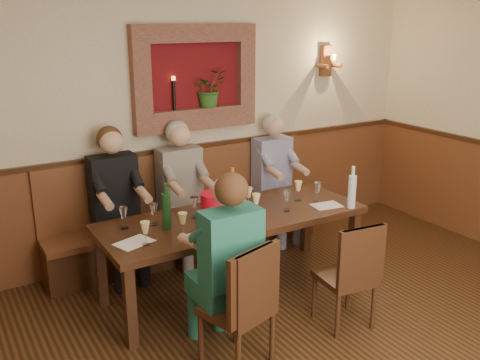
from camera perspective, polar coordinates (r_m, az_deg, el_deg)
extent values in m
cube|color=#C2B392|center=(5.59, -6.73, 6.12)|extent=(6.00, 0.04, 2.80)
cube|color=brown|center=(5.79, -6.36, -2.19)|extent=(6.00, 0.04, 1.10)
cube|color=#381E0F|center=(5.63, -6.55, 3.34)|extent=(6.02, 0.06, 0.05)
cube|color=#600D12|center=(5.59, -4.93, 10.85)|extent=(1.00, 0.02, 0.70)
cube|color=#8E5348|center=(5.52, -4.84, 15.35)|extent=(1.36, 0.12, 0.18)
cube|color=#8E5348|center=(5.62, -4.62, 6.34)|extent=(1.36, 0.12, 0.18)
cube|color=#8E5348|center=(5.32, -10.52, 10.31)|extent=(0.18, 0.12, 0.70)
cube|color=#8E5348|center=(5.84, 0.57, 11.17)|extent=(0.18, 0.12, 0.70)
cube|color=#8E5348|center=(5.60, -4.64, 7.45)|extent=(1.00, 0.14, 0.04)
imported|color=#2A5E20|center=(5.63, -3.31, 9.75)|extent=(0.35, 0.30, 0.39)
cylinder|color=black|center=(5.47, -7.06, 8.95)|extent=(0.03, 0.03, 0.30)
cylinder|color=#FFBF59|center=(5.45, -7.12, 10.72)|extent=(0.04, 0.04, 0.04)
cube|color=brown|center=(6.48, 9.12, 12.43)|extent=(0.12, 0.08, 0.35)
cylinder|color=brown|center=(6.37, 8.80, 11.92)|extent=(0.05, 0.18, 0.05)
cylinder|color=brown|center=(6.50, 10.19, 11.95)|extent=(0.05, 0.18, 0.05)
cylinder|color=#FFBF59|center=(6.38, 9.90, 12.78)|extent=(0.06, 0.06, 0.06)
cube|color=black|center=(4.79, -0.72, -4.11)|extent=(2.40, 0.90, 0.06)
cube|color=black|center=(4.23, -11.63, -13.18)|extent=(0.08, 0.08, 0.69)
cube|color=black|center=(5.29, 11.99, -6.80)|extent=(0.08, 0.08, 0.69)
cube|color=black|center=(4.86, -14.63, -9.21)|extent=(0.08, 0.08, 0.69)
cube|color=black|center=(5.80, 7.05, -4.35)|extent=(0.08, 0.08, 0.69)
cube|color=#381E0F|center=(5.73, -5.32, -6.12)|extent=(3.00, 0.40, 0.40)
cube|color=brown|center=(5.65, -5.38, -4.07)|extent=(3.00, 0.45, 0.06)
cube|color=brown|center=(5.69, -6.31, -0.09)|extent=(3.00, 0.06, 0.66)
cube|color=black|center=(4.06, -0.36, -16.49)|extent=(0.51, 0.51, 0.41)
cube|color=black|center=(3.94, -0.37, -13.70)|extent=(0.54, 0.54, 0.05)
cube|color=black|center=(3.69, 1.89, -10.98)|extent=(0.42, 0.16, 0.51)
cube|color=black|center=(4.61, 10.95, -12.60)|extent=(0.43, 0.43, 0.38)
cube|color=black|center=(4.51, 11.11, -10.21)|extent=(0.45, 0.45, 0.05)
cube|color=black|center=(4.26, 12.74, -8.02)|extent=(0.41, 0.08, 0.48)
cube|color=black|center=(5.32, -12.27, -8.05)|extent=(0.44, 0.46, 0.45)
cube|color=black|center=(5.24, -13.38, -0.51)|extent=(0.44, 0.23, 0.58)
sphere|color=#D8A384|center=(5.09, -13.56, 3.96)|extent=(0.22, 0.22, 0.22)
sphere|color=#4C2D19|center=(5.14, -13.76, 4.30)|extent=(0.24, 0.24, 0.24)
cube|color=#56514F|center=(5.56, -5.51, -6.63)|extent=(0.44, 0.46, 0.45)
cube|color=#56514F|center=(5.47, -6.51, 0.52)|extent=(0.44, 0.23, 0.57)
sphere|color=#D8A384|center=(5.33, -6.47, 4.75)|extent=(0.22, 0.22, 0.22)
sphere|color=#B2B2B2|center=(5.38, -6.71, 5.06)|extent=(0.24, 0.24, 0.24)
cube|color=navy|center=(6.09, 4.21, -4.40)|extent=(0.42, 0.44, 0.45)
cube|color=navy|center=(6.02, 3.41, 1.96)|extent=(0.42, 0.22, 0.55)
sphere|color=#D8A384|center=(5.89, 3.70, 5.68)|extent=(0.21, 0.21, 0.21)
sphere|color=#B2B2B2|center=(5.93, 3.43, 5.95)|extent=(0.23, 0.23, 0.23)
cube|color=#1C5863|center=(4.23, -2.13, -14.66)|extent=(0.43, 0.45, 0.45)
cube|color=#1C5863|center=(3.78, -0.96, -7.22)|extent=(0.43, 0.22, 0.56)
sphere|color=#D8A384|center=(3.67, -1.31, -1.10)|extent=(0.21, 0.21, 0.21)
sphere|color=#4C2D19|center=(3.62, -0.91, -1.00)|extent=(0.23, 0.23, 0.23)
cylinder|color=red|center=(4.53, -2.68, -3.10)|extent=(0.30, 0.30, 0.28)
cylinder|color=#19471E|center=(4.75, -0.80, -1.71)|extent=(0.10, 0.10, 0.34)
cylinder|color=orange|center=(4.68, -0.82, 0.80)|extent=(0.04, 0.04, 0.09)
cylinder|color=#19471E|center=(4.47, -7.84, -3.34)|extent=(0.10, 0.10, 0.31)
cylinder|color=#19471E|center=(4.40, -7.94, -0.91)|extent=(0.04, 0.04, 0.09)
cylinder|color=silver|center=(5.02, 11.85, -1.24)|extent=(0.10, 0.10, 0.31)
cylinder|color=silver|center=(4.96, 11.99, 0.94)|extent=(0.04, 0.04, 0.09)
cube|color=white|center=(4.30, -11.23, -6.55)|extent=(0.33, 0.28, 0.00)
cube|color=white|center=(4.72, 0.28, -4.02)|extent=(0.28, 0.20, 0.00)
cube|color=white|center=(5.08, 9.22, -2.69)|extent=(0.30, 0.23, 0.00)
cube|color=white|center=(4.33, -4.48, -6.06)|extent=(0.30, 0.23, 0.00)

